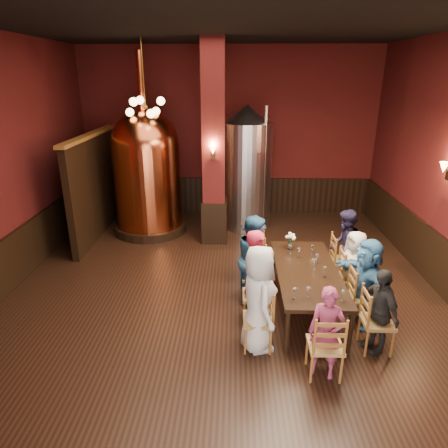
{
  "coord_description": "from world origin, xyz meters",
  "views": [
    {
      "loc": [
        0.17,
        -6.12,
        3.75
      ],
      "look_at": [
        0.0,
        0.2,
        1.39
      ],
      "focal_mm": 32.0,
      "sensor_mm": 36.0,
      "label": 1
    }
  ],
  "objects_px": {
    "person_1": "(256,277)",
    "copper_kettle": "(147,171)",
    "rose_vase": "(291,239)",
    "person_0": "(259,299)",
    "steel_vessel": "(246,168)",
    "person_2": "(255,259)",
    "dining_table": "(307,273)"
  },
  "relations": [
    {
      "from": "person_2",
      "to": "copper_kettle",
      "type": "bearing_deg",
      "value": 42.47
    },
    {
      "from": "person_0",
      "to": "rose_vase",
      "type": "bearing_deg",
      "value": -32.66
    },
    {
      "from": "person_1",
      "to": "copper_kettle",
      "type": "xyz_separation_m",
      "value": [
        -2.49,
        3.93,
        0.77
      ]
    },
    {
      "from": "person_0",
      "to": "person_2",
      "type": "distance_m",
      "value": 1.33
    },
    {
      "from": "person_0",
      "to": "person_2",
      "type": "bearing_deg",
      "value": -12.5
    },
    {
      "from": "copper_kettle",
      "to": "steel_vessel",
      "type": "height_order",
      "value": "copper_kettle"
    },
    {
      "from": "dining_table",
      "to": "person_1",
      "type": "xyz_separation_m",
      "value": [
        -0.85,
        -0.33,
        0.1
      ]
    },
    {
      "from": "dining_table",
      "to": "steel_vessel",
      "type": "bearing_deg",
      "value": 103.02
    },
    {
      "from": "person_1",
      "to": "rose_vase",
      "type": "bearing_deg",
      "value": -38.09
    },
    {
      "from": "person_0",
      "to": "steel_vessel",
      "type": "relative_size",
      "value": 0.51
    },
    {
      "from": "person_0",
      "to": "rose_vase",
      "type": "distance_m",
      "value": 1.96
    },
    {
      "from": "dining_table",
      "to": "person_1",
      "type": "height_order",
      "value": "person_1"
    },
    {
      "from": "person_1",
      "to": "steel_vessel",
      "type": "xyz_separation_m",
      "value": [
        -0.07,
        4.38,
        0.76
      ]
    },
    {
      "from": "dining_table",
      "to": "steel_vessel",
      "type": "xyz_separation_m",
      "value": [
        -0.92,
        4.06,
        0.86
      ]
    },
    {
      "from": "dining_table",
      "to": "rose_vase",
      "type": "height_order",
      "value": "rose_vase"
    },
    {
      "from": "rose_vase",
      "to": "person_0",
      "type": "bearing_deg",
      "value": -110.44
    },
    {
      "from": "person_0",
      "to": "rose_vase",
      "type": "relative_size",
      "value": 4.96
    },
    {
      "from": "dining_table",
      "to": "person_0",
      "type": "relative_size",
      "value": 1.51
    },
    {
      "from": "person_1",
      "to": "copper_kettle",
      "type": "height_order",
      "value": "copper_kettle"
    },
    {
      "from": "copper_kettle",
      "to": "dining_table",
      "type": "bearing_deg",
      "value": -47.13
    },
    {
      "from": "steel_vessel",
      "to": "person_2",
      "type": "bearing_deg",
      "value": -88.93
    },
    {
      "from": "person_2",
      "to": "steel_vessel",
      "type": "height_order",
      "value": "steel_vessel"
    },
    {
      "from": "person_1",
      "to": "steel_vessel",
      "type": "height_order",
      "value": "steel_vessel"
    },
    {
      "from": "person_1",
      "to": "rose_vase",
      "type": "xyz_separation_m",
      "value": [
        0.68,
        1.16,
        0.17
      ]
    },
    {
      "from": "person_0",
      "to": "copper_kettle",
      "type": "height_order",
      "value": "copper_kettle"
    },
    {
      "from": "person_1",
      "to": "rose_vase",
      "type": "distance_m",
      "value": 1.35
    },
    {
      "from": "person_2",
      "to": "copper_kettle",
      "type": "relative_size",
      "value": 0.37
    },
    {
      "from": "dining_table",
      "to": "person_0",
      "type": "distance_m",
      "value": 1.32
    },
    {
      "from": "person_1",
      "to": "person_2",
      "type": "xyz_separation_m",
      "value": [
        0.0,
        0.66,
        -0.0
      ]
    },
    {
      "from": "person_0",
      "to": "rose_vase",
      "type": "height_order",
      "value": "person_0"
    },
    {
      "from": "steel_vessel",
      "to": "dining_table",
      "type": "bearing_deg",
      "value": -77.26
    },
    {
      "from": "person_0",
      "to": "steel_vessel",
      "type": "height_order",
      "value": "steel_vessel"
    }
  ]
}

